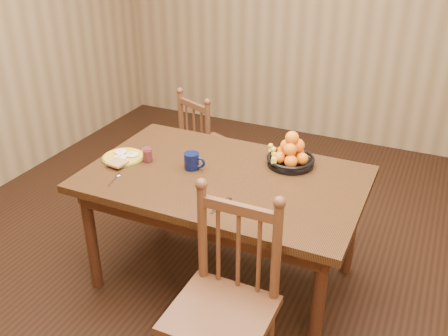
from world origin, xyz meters
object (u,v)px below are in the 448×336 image
at_px(chair_far, 208,147).
at_px(breakfast_plate, 123,157).
at_px(chair_near, 224,305).
at_px(fruit_bowl, 290,155).
at_px(coffee_mug, 192,161).
at_px(dining_table, 224,188).

distance_m(chair_far, breakfast_plate, 1.04).
height_order(chair_near, breakfast_plate, chair_near).
xyz_separation_m(chair_far, fruit_bowl, (0.87, -0.63, 0.38)).
xyz_separation_m(coffee_mug, fruit_bowl, (0.51, 0.29, 0.01)).
bearing_deg(dining_table, fruit_bowl, 43.97).
relative_size(dining_table, breakfast_plate, 5.45).
bearing_deg(dining_table, breakfast_plate, -174.53).
bearing_deg(chair_far, fruit_bowl, 167.73).
bearing_deg(fruit_bowl, chair_far, 143.93).
xyz_separation_m(dining_table, breakfast_plate, (-0.66, -0.06, 0.10)).
relative_size(breakfast_plate, coffee_mug, 2.19).
xyz_separation_m(chair_far, coffee_mug, (0.36, -0.92, 0.37)).
distance_m(dining_table, chair_far, 1.11).
xyz_separation_m(chair_far, chair_near, (0.90, -1.64, 0.06)).
xyz_separation_m(dining_table, chair_near, (0.33, -0.71, -0.17)).
bearing_deg(chair_near, coffee_mug, 127.01).
height_order(dining_table, chair_far, chair_far).
relative_size(breakfast_plate, fruit_bowl, 0.91).
relative_size(chair_near, fruit_bowl, 3.13).
bearing_deg(coffee_mug, chair_near, -53.01).
bearing_deg(fruit_bowl, dining_table, -136.03).
bearing_deg(breakfast_plate, chair_near, -33.32).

